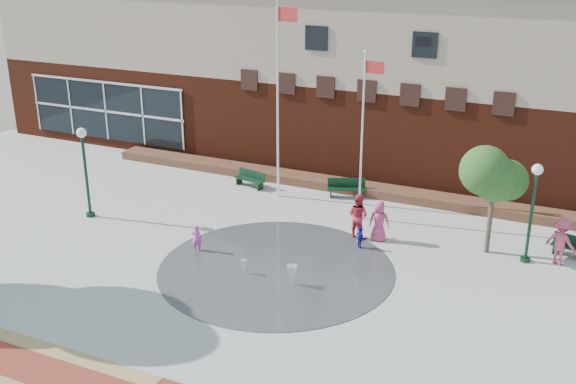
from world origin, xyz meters
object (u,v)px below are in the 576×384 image
at_px(bench_left, 250,182).
at_px(flagpole_left, 279,89).
at_px(child_splash, 197,238).
at_px(flagpole_right, 363,128).

bearing_deg(bench_left, flagpole_left, -3.01).
relative_size(flagpole_left, bench_left, 5.40).
distance_m(bench_left, child_splash, 7.14).
bearing_deg(flagpole_left, flagpole_right, -6.86).
bearing_deg(child_splash, flagpole_left, -109.95).
bearing_deg(flagpole_right, flagpole_left, 171.55).
bearing_deg(flagpole_left, bench_left, 168.77).
xyz_separation_m(flagpole_left, bench_left, (-1.80, 0.54, -4.69)).
distance_m(flagpole_left, bench_left, 5.05).
distance_m(flagpole_right, child_splash, 7.92).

